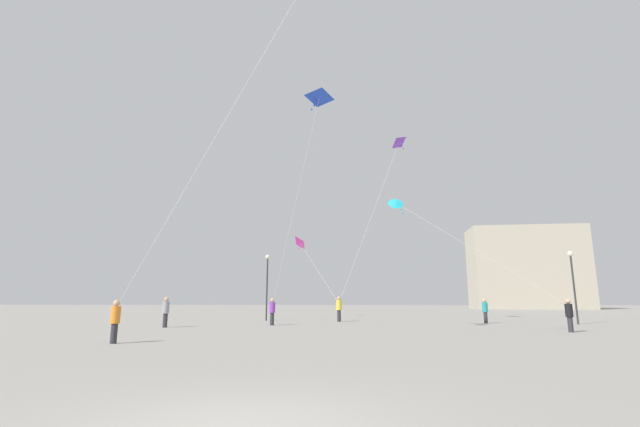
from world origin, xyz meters
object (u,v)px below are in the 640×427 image
kite_magenta_delta (301,243)px  kite_cyan_diamond (398,204)px  person_in_purple (272,310)px  person_in_teal (485,310)px  kite_cobalt_delta (318,104)px  building_left_hall (526,268)px  lamppost_east (573,274)px  person_in_black (569,314)px  lamppost_west (267,276)px  person_in_orange (115,319)px  person_in_grey (166,311)px  person_in_yellow (339,308)px  kite_violet_delta (398,145)px

kite_magenta_delta → kite_cyan_diamond: (7.38, -17.92, -0.19)m
person_in_purple → kite_cyan_diamond: bearing=43.4°
person_in_teal → kite_cobalt_delta: bearing=173.0°
building_left_hall → lamppost_east: bearing=-109.0°
person_in_black → building_left_hall: (22.61, 61.09, 6.65)m
kite_cobalt_delta → lamppost_west: 16.04m
person_in_black → person_in_orange: person_in_black is taller
kite_cyan_diamond → person_in_grey: bearing=173.4°
person_in_teal → person_in_grey: size_ratio=0.96×
person_in_yellow → kite_magenta_delta: kite_magenta_delta is taller
person_in_yellow → person_in_purple: bearing=51.4°
person_in_grey → person_in_yellow: bearing=138.4°
person_in_grey → person_in_black: size_ratio=1.08×
person_in_yellow → building_left_hall: building_left_hall is taller
kite_violet_delta → building_left_hall: bearing=59.7°
person_in_black → kite_magenta_delta: (-15.51, 18.93, 6.11)m
person_in_black → kite_cyan_diamond: bearing=-134.0°
kite_cobalt_delta → kite_magenta_delta: bearing=98.4°
person_in_orange → building_left_hall: (42.22, 68.03, 6.68)m
person_in_orange → kite_magenta_delta: 26.90m
person_in_black → person_in_orange: bearing=-107.4°
person_in_yellow → lamppost_west: size_ratio=0.36×
person_in_purple → kite_cyan_diamond: kite_cyan_diamond is taller
person_in_yellow → person_in_teal: bearing=171.4°
building_left_hall → kite_violet_delta: bearing=-120.3°
person_in_purple → kite_cobalt_delta: 13.17m
person_in_black → kite_violet_delta: size_ratio=0.12×
person_in_purple → kite_cobalt_delta: bearing=8.9°
person_in_grey → building_left_hall: bearing=154.0°
person_in_black → lamppost_east: lamppost_east is taller
person_in_black → building_left_hall: bearing=122.8°
kite_magenta_delta → person_in_black: bearing=-50.7°
person_in_grey → person_in_black: (21.69, -2.58, -0.07)m
person_in_black → building_left_hall: 65.48m
kite_violet_delta → kite_cyan_diamond: kite_violet_delta is taller
person_in_black → kite_violet_delta: kite_violet_delta is taller
kite_magenta_delta → person_in_purple: bearing=-91.4°
lamppost_east → lamppost_west: size_ratio=0.94×
lamppost_west → kite_magenta_delta: bearing=76.3°
person_in_yellow → lamppost_west: 6.29m
person_in_yellow → kite_violet_delta: bearing=-171.9°
lamppost_east → person_in_orange: bearing=-148.6°
person_in_black → kite_violet_delta: 18.23m
kite_violet_delta → lamppost_east: bearing=-16.3°
person_in_black → person_in_purple: person_in_purple is taller
person_in_grey → person_in_orange: bearing=23.5°
person_in_yellow → person_in_grey: person_in_yellow is taller
person_in_grey → kite_violet_delta: kite_violet_delta is taller
person_in_black → lamppost_west: size_ratio=0.32×
person_in_teal → kite_cyan_diamond: bearing=179.6°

